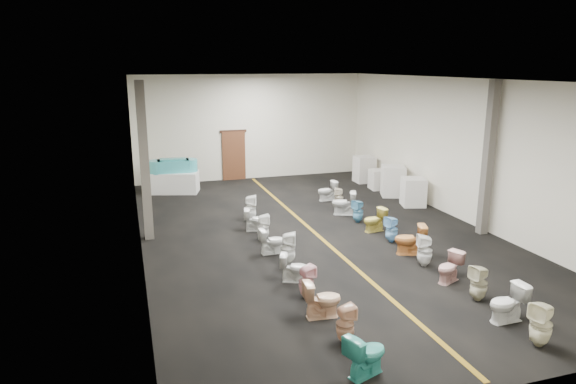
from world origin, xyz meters
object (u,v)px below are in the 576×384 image
toilet_right_3 (450,267)px  toilet_right_4 (425,250)px  toilet_left_5 (288,249)px  toilet_right_0 (541,324)px  toilet_right_5 (410,240)px  toilet_right_1 (508,303)px  appliance_crate_a (413,192)px  toilet_left_0 (366,354)px  toilet_left_7 (263,227)px  toilet_right_6 (392,229)px  toilet_right_10 (339,198)px  toilet_right_7 (375,220)px  bathtub (173,166)px  toilet_left_4 (294,268)px  toilet_right_2 (479,283)px  toilet_right_11 (327,191)px  appliance_crate_c (379,180)px  toilet_left_1 (345,324)px  appliance_crate_b (393,181)px  toilet_left_6 (272,241)px  toilet_left_9 (250,208)px  toilet_right_9 (344,203)px  toilet_left_3 (306,282)px  toilet_left_8 (255,220)px  toilet_right_8 (358,211)px  toilet_left_2 (322,299)px  display_table (174,182)px

toilet_right_3 → toilet_right_4: 1.02m
toilet_left_5 → toilet_right_0: bearing=-129.6°
toilet_right_5 → toilet_right_1: bearing=17.0°
toilet_right_5 → appliance_crate_a: bearing=166.6°
toilet_left_0 → toilet_left_7: toilet_left_7 is taller
toilet_left_0 → toilet_right_3: toilet_left_0 is taller
toilet_right_6 → toilet_right_10: (0.02, 3.82, -0.03)m
toilet_right_7 → toilet_left_7: bearing=-102.4°
toilet_right_6 → toilet_right_0: bearing=-15.9°
bathtub → toilet_left_4: bearing=-76.2°
toilet_right_2 → toilet_right_11: (0.01, 8.67, -0.03)m
appliance_crate_a → appliance_crate_c: (0.00, 2.61, -0.11)m
appliance_crate_c → toilet_right_0: bearing=-103.5°
toilet_left_1 → appliance_crate_b: bearing=-38.0°
toilet_right_5 → bathtub: bearing=-130.4°
appliance_crate_c → toilet_left_7: bearing=-142.9°
toilet_left_6 → toilet_right_11: toilet_right_11 is taller
toilet_left_9 → toilet_right_0: bearing=-144.0°
toilet_right_3 → toilet_right_2: bearing=-22.4°
toilet_left_9 → toilet_right_9: size_ratio=1.06×
toilet_left_3 → toilet_left_4: bearing=-16.7°
toilet_left_8 → toilet_right_7: bearing=-96.0°
toilet_right_5 → toilet_right_11: 5.81m
appliance_crate_b → toilet_left_4: (-6.09, -6.44, -0.25)m
toilet_right_8 → toilet_right_3: bearing=-20.8°
toilet_left_1 → toilet_right_7: toilet_left_1 is taller
toilet_right_0 → toilet_right_11: (0.14, 10.55, -0.06)m
toilet_left_5 → appliance_crate_c: bearing=-23.6°
toilet_right_0 → toilet_right_6: bearing=161.3°
toilet_left_1 → toilet_right_10: 9.09m
toilet_right_9 → toilet_right_5: bearing=25.7°
toilet_right_7 → appliance_crate_c: bearing=143.2°
toilet_left_1 → toilet_right_4: 4.34m
toilet_left_5 → toilet_left_2: bearing=-165.2°
toilet_right_1 → toilet_right_9: size_ratio=0.96×
toilet_right_4 → toilet_left_3: bearing=-58.9°
toilet_left_3 → toilet_right_10: (3.50, 6.45, -0.01)m
toilet_left_1 → toilet_right_9: bearing=-28.2°
toilet_right_1 → toilet_left_9: bearing=-159.5°
toilet_left_4 → toilet_left_6: toilet_left_6 is taller
display_table → toilet_right_3: bearing=-63.7°
toilet_left_0 → toilet_left_2: (0.04, 2.05, 0.01)m
appliance_crate_c → toilet_left_8: 7.07m
toilet_left_8 → toilet_right_7: toilet_right_7 is taller
toilet_right_4 → toilet_left_1: bearing=-32.8°
toilet_left_6 → toilet_right_6: 3.47m
toilet_right_5 → toilet_left_6: bearing=-90.1°
toilet_right_4 → toilet_right_10: 5.65m
toilet_left_5 → toilet_right_9: 4.78m
appliance_crate_c → toilet_right_2: bearing=-105.3°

